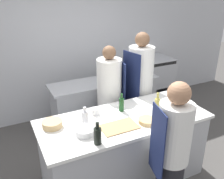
{
  "coord_description": "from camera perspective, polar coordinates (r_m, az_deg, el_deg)",
  "views": [
    {
      "loc": [
        -1.34,
        -2.35,
        2.48
      ],
      "look_at": [
        0.0,
        0.35,
        1.17
      ],
      "focal_mm": 40.0,
      "sensor_mm": 36.0,
      "label": 1
    }
  ],
  "objects": [
    {
      "name": "ground_plane",
      "position": [
        3.67,
        2.57,
        -19.09
      ],
      "size": [
        16.0,
        16.0,
        0.0
      ],
      "primitive_type": "plane",
      "color": "#4C4947"
    },
    {
      "name": "wall_back",
      "position": [
        4.8,
        -9.63,
        10.14
      ],
      "size": [
        8.0,
        0.06,
        2.8
      ],
      "color": "silver",
      "rests_on": "ground_plane"
    },
    {
      "name": "prep_counter",
      "position": [
        3.37,
        2.71,
        -13.29
      ],
      "size": [
        2.12,
        0.9,
        0.92
      ],
      "color": "#A8AAAF",
      "rests_on": "ground_plane"
    },
    {
      "name": "pass_counter",
      "position": [
        4.46,
        -1.63,
        -3.42
      ],
      "size": [
        1.9,
        0.56,
        0.92
      ],
      "color": "#A8AAAF",
      "rests_on": "ground_plane"
    },
    {
      "name": "oven_range",
      "position": [
        5.43,
        9.26,
        1.93
      ],
      "size": [
        0.71,
        0.69,
        1.03
      ],
      "color": "#A8AAAF",
      "rests_on": "ground_plane"
    },
    {
      "name": "chef_at_prep_near",
      "position": [
        2.76,
        13.48,
        -14.21
      ],
      "size": [
        0.39,
        0.38,
        1.64
      ],
      "rotation": [
        0.0,
        0.0,
        1.34
      ],
      "color": "black",
      "rests_on": "ground_plane"
    },
    {
      "name": "chef_at_stove",
      "position": [
        3.81,
        -0.56,
        -2.26
      ],
      "size": [
        0.4,
        0.38,
        1.66
      ],
      "rotation": [
        0.0,
        0.0,
        -1.72
      ],
      "color": "black",
      "rests_on": "ground_plane"
    },
    {
      "name": "chef_at_pass_far",
      "position": [
        3.96,
        6.35,
        -0.09
      ],
      "size": [
        0.43,
        0.42,
        1.81
      ],
      "rotation": [
        0.0,
        0.0,
        1.79
      ],
      "color": "black",
      "rests_on": "ground_plane"
    },
    {
      "name": "bottle_olive_oil",
      "position": [
        3.24,
        2.17,
        -3.35
      ],
      "size": [
        0.07,
        0.07,
        0.24
      ],
      "color": "#19471E",
      "rests_on": "prep_counter"
    },
    {
      "name": "bottle_vinegar",
      "position": [
        3.0,
        -6.21,
        -6.15
      ],
      "size": [
        0.08,
        0.08,
        0.21
      ],
      "color": "silver",
      "rests_on": "prep_counter"
    },
    {
      "name": "bottle_wine",
      "position": [
        3.19,
        10.26,
        -3.74
      ],
      "size": [
        0.07,
        0.07,
        0.3
      ],
      "color": "#B2A84C",
      "rests_on": "prep_counter"
    },
    {
      "name": "bottle_cooking_oil",
      "position": [
        2.62,
        -3.32,
        -10.42
      ],
      "size": [
        0.08,
        0.08,
        0.25
      ],
      "color": "black",
      "rests_on": "prep_counter"
    },
    {
      "name": "bottle_sauce",
      "position": [
        3.28,
        16.69,
        -4.41
      ],
      "size": [
        0.08,
        0.08,
        0.2
      ],
      "color": "#2D5175",
      "rests_on": "prep_counter"
    },
    {
      "name": "bowl_mixing_large",
      "position": [
        3.03,
        8.07,
        -7.12
      ],
      "size": [
        0.21,
        0.21,
        0.05
      ],
      "color": "tan",
      "rests_on": "prep_counter"
    },
    {
      "name": "bowl_prep_small",
      "position": [
        3.46,
        13.3,
        -3.47
      ],
      "size": [
        0.21,
        0.21,
        0.05
      ],
      "color": "white",
      "rests_on": "prep_counter"
    },
    {
      "name": "bowl_ceramic_blue",
      "position": [
        3.0,
        -13.5,
        -7.67
      ],
      "size": [
        0.23,
        0.23,
        0.08
      ],
      "color": "tan",
      "rests_on": "prep_counter"
    },
    {
      "name": "bowl_wooden_salad",
      "position": [
        2.81,
        -6.19,
        -9.44
      ],
      "size": [
        0.23,
        0.23,
        0.07
      ],
      "color": "white",
      "rests_on": "prep_counter"
    },
    {
      "name": "cup",
      "position": [
        3.19,
        -3.86,
        -4.97
      ],
      "size": [
        0.1,
        0.1,
        0.09
      ],
      "color": "white",
      "rests_on": "prep_counter"
    },
    {
      "name": "cutting_board",
      "position": [
        2.93,
        1.65,
        -8.5
      ],
      "size": [
        0.44,
        0.27,
        0.01
      ],
      "color": "tan",
      "rests_on": "prep_counter"
    },
    {
      "name": "stockpot",
      "position": [
        4.3,
        0.2,
        3.99
      ],
      "size": [
        0.31,
        0.31,
        0.25
      ],
      "color": "#A8AAAF",
      "rests_on": "pass_counter"
    }
  ]
}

